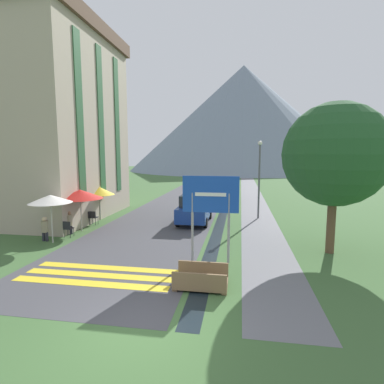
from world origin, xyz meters
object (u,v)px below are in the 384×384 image
(cafe_chair_far_left, at_px, (93,217))
(footbridge, at_px, (201,280))
(cafe_umbrella_middle_red, at_px, (80,194))
(parked_car_far, at_px, (213,191))
(cafe_umbrella_front_white, at_px, (50,199))
(cafe_umbrella_rear_yellow, at_px, (99,191))
(cafe_chair_near_right, at_px, (68,228))
(road_sign, at_px, (211,203))
(parked_car_near, at_px, (195,208))
(tree_by_path, at_px, (335,155))
(person_seated_far, at_px, (45,228))
(person_seated_near, at_px, (69,221))
(streetlamp, at_px, (259,173))
(cafe_chair_far_right, at_px, (87,217))
(hotel_building, at_px, (61,116))

(cafe_chair_far_left, bearing_deg, footbridge, -71.20)
(cafe_umbrella_middle_red, bearing_deg, parked_car_far, 63.75)
(cafe_umbrella_front_white, distance_m, cafe_umbrella_rear_yellow, 5.18)
(cafe_chair_near_right, relative_size, cafe_umbrella_middle_red, 0.35)
(road_sign, distance_m, parked_car_far, 16.44)
(cafe_chair_far_left, bearing_deg, parked_car_near, -11.73)
(footbridge, bearing_deg, parked_car_far, 94.14)
(cafe_chair_far_left, height_order, cafe_umbrella_middle_red, cafe_umbrella_middle_red)
(tree_by_path, bearing_deg, cafe_umbrella_front_white, -177.39)
(cafe_umbrella_middle_red, height_order, person_seated_far, cafe_umbrella_middle_red)
(cafe_umbrella_middle_red, xyz_separation_m, person_seated_far, (-0.72, -2.17, -1.39))
(footbridge, height_order, cafe_chair_near_right, cafe_chair_near_right)
(road_sign, xyz_separation_m, parked_car_far, (-1.41, 16.31, -1.46))
(cafe_umbrella_front_white, distance_m, tree_by_path, 13.02)
(person_seated_near, distance_m, streetlamp, 12.00)
(road_sign, relative_size, cafe_umbrella_middle_red, 1.39)
(parked_car_near, bearing_deg, cafe_umbrella_front_white, -138.84)
(footbridge, distance_m, cafe_chair_far_right, 10.86)
(road_sign, bearing_deg, cafe_umbrella_middle_red, 153.81)
(cafe_chair_far_right, distance_m, person_seated_far, 3.55)
(tree_by_path, bearing_deg, footbridge, -140.00)
(cafe_chair_far_right, xyz_separation_m, tree_by_path, (13.03, -3.13, 3.73))
(cafe_chair_near_right, bearing_deg, cafe_chair_far_right, 86.37)
(cafe_umbrella_rear_yellow, height_order, tree_by_path, tree_by_path)
(parked_car_near, distance_m, person_seated_near, 7.28)
(hotel_building, height_order, road_sign, hotel_building)
(hotel_building, distance_m, parked_car_far, 14.30)
(streetlamp, xyz_separation_m, tree_by_path, (2.67, -6.80, 1.19))
(cafe_chair_far_left, height_order, cafe_umbrella_rear_yellow, cafe_umbrella_rear_yellow)
(road_sign, bearing_deg, tree_by_path, 21.37)
(cafe_umbrella_front_white, bearing_deg, road_sign, -10.06)
(footbridge, height_order, person_seated_far, person_seated_far)
(parked_car_near, distance_m, cafe_umbrella_middle_red, 6.77)
(footbridge, height_order, cafe_umbrella_middle_red, cafe_umbrella_middle_red)
(cafe_chair_far_right, xyz_separation_m, cafe_umbrella_middle_red, (0.39, -1.36, 1.56))
(cafe_umbrella_rear_yellow, bearing_deg, person_seated_near, -90.34)
(cafe_umbrella_rear_yellow, xyz_separation_m, person_seated_near, (-0.02, -3.56, -1.22))
(footbridge, bearing_deg, cafe_chair_far_right, 137.02)
(hotel_building, relative_size, cafe_umbrella_front_white, 5.40)
(cafe_umbrella_middle_red, xyz_separation_m, person_seated_near, (-0.29, -0.74, -1.38))
(cafe_chair_far_right, height_order, cafe_umbrella_middle_red, cafe_umbrella_middle_red)
(road_sign, height_order, person_seated_far, road_sign)
(cafe_umbrella_rear_yellow, bearing_deg, cafe_chair_near_right, -86.31)
(cafe_umbrella_front_white, height_order, person_seated_far, cafe_umbrella_front_white)
(cafe_umbrella_front_white, bearing_deg, streetlamp, 35.99)
(cafe_umbrella_front_white, bearing_deg, parked_car_near, 41.16)
(cafe_umbrella_front_white, bearing_deg, footbridge, -25.45)
(footbridge, relative_size, tree_by_path, 0.26)
(hotel_building, distance_m, person_seated_near, 7.85)
(hotel_building, xyz_separation_m, cafe_umbrella_rear_yellow, (2.78, -0.55, -4.87))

